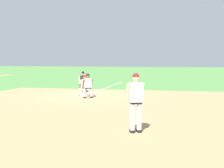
# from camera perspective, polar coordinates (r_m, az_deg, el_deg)

# --- Properties ---
(ground_plane) EXTENTS (160.00, 160.00, 0.00)m
(ground_plane) POSITION_cam_1_polar(r_m,az_deg,el_deg) (19.44, -5.09, -2.24)
(ground_plane) COLOR #518942
(infield_dirt_patch) EXTENTS (18.00, 18.00, 0.01)m
(infield_dirt_patch) POSITION_cam_1_polar(r_m,az_deg,el_deg) (14.57, -1.94, -4.46)
(infield_dirt_patch) COLOR tan
(infield_dirt_patch) RESTS_ON ground
(foul_line_stripe) EXTENTS (12.58, 0.10, 0.00)m
(foul_line_stripe) POSITION_cam_1_polar(r_m,az_deg,el_deg) (25.48, -0.79, -0.61)
(foul_line_stripe) COLOR white
(foul_line_stripe) RESTS_ON ground
(first_base_bag) EXTENTS (0.38, 0.38, 0.09)m
(first_base_bag) POSITION_cam_1_polar(r_m,az_deg,el_deg) (19.44, -5.09, -2.11)
(first_base_bag) COLOR white
(first_base_bag) RESTS_ON ground
(baseball) EXTENTS (0.07, 0.07, 0.07)m
(baseball) POSITION_cam_1_polar(r_m,az_deg,el_deg) (16.81, -3.18, -3.15)
(baseball) COLOR white
(baseball) RESTS_ON ground
(pitcher) EXTENTS (0.83, 0.59, 1.86)m
(pitcher) POSITION_cam_1_polar(r_m,az_deg,el_deg) (9.69, 4.41, -2.71)
(pitcher) COLOR black
(pitcher) RESTS_ON ground
(first_baseman) EXTENTS (0.83, 1.00, 1.34)m
(first_baseman) POSITION_cam_1_polar(r_m,az_deg,el_deg) (19.52, -4.84, -0.05)
(first_baseman) COLOR black
(first_baseman) RESTS_ON ground
(baserunner) EXTENTS (0.62, 0.68, 1.46)m
(baserunner) POSITION_cam_1_polar(r_m,az_deg,el_deg) (18.40, -4.44, -0.14)
(baserunner) COLOR black
(baserunner) RESTS_ON ground
(umpire) EXTENTS (0.60, 0.67, 1.46)m
(umpire) POSITION_cam_1_polar(r_m,az_deg,el_deg) (21.83, -5.33, 0.58)
(umpire) COLOR black
(umpire) RESTS_ON ground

